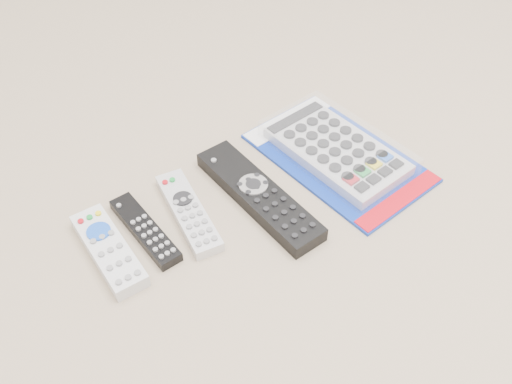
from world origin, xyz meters
TOP-DOWN VIEW (x-y plane):
  - remote_small_grey at (-0.22, 0.04)m, footprint 0.06×0.16m
  - remote_slim_black at (-0.16, 0.04)m, footprint 0.04×0.15m
  - remote_silver_dvd at (-0.09, 0.03)m, footprint 0.08×0.18m
  - remote_large_black at (0.01, -0.01)m, footprint 0.06×0.25m
  - jumbo_remote_packaged at (0.18, -0.01)m, footprint 0.19×0.30m

SIDE VIEW (x-z plane):
  - remote_slim_black at x=-0.16m, z-range 0.00..0.02m
  - remote_silver_dvd at x=-0.09m, z-range 0.00..0.02m
  - remote_small_grey at x=-0.22m, z-range 0.00..0.02m
  - remote_large_black at x=0.01m, z-range 0.00..0.03m
  - jumbo_remote_packaged at x=0.18m, z-range 0.00..0.04m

